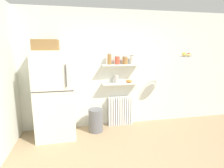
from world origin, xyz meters
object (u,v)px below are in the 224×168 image
Objects in this scene: refrigerator at (55,93)px; radiator at (120,111)px; storage_jar_1 at (117,60)px; shelf_bowl at (129,81)px; vase at (116,79)px; trash_bin at (96,120)px; hanging_fruit_basket at (186,55)px; storage_jar_2 at (125,60)px; storage_jar_0 at (109,59)px; storage_jar_3 at (133,60)px.

refrigerator reaches higher than radiator.
shelf_bowl is (0.28, 0.00, -0.48)m from storage_jar_1.
vase is (-0.03, 0.00, -0.42)m from storage_jar_1.
hanging_fruit_basket is (1.87, -0.27, 1.39)m from trash_bin.
storage_jar_1 reaches higher than vase.
storage_jar_1 is 1.44m from hanging_fruit_basket.
hanging_fruit_basket reaches higher than storage_jar_2.
storage_jar_1 is 1.38m from trash_bin.
storage_jar_1 is 1.05× the size of storage_jar_2.
refrigerator is at bearing 174.98° from hanging_fruit_basket.
vase is at bearing -165.13° from radiator.
refrigerator is 1.54m from radiator.
refrigerator is at bearing -169.37° from radiator.
radiator reaches higher than trash_bin.
storage_jar_0 is 0.48× the size of trash_bin.
hanging_fruit_basket is (1.08, -0.47, 0.60)m from shelf_bowl.
refrigerator is at bearing -169.94° from storage_jar_1.
radiator is 0.65m from trash_bin.
shelf_bowl is (0.10, 0.00, -0.47)m from storage_jar_2.
refrigerator is at bearing -168.43° from storage_jar_0.
shelf_bowl reaches higher than radiator.
storage_jar_3 is at bearing -6.50° from radiator.
storage_jar_3 is at bearing 0.00° from storage_jar_1.
storage_jar_3 is 1.42× the size of shelf_bowl.
trash_bin is at bearing 171.83° from hanging_fruit_basket.
storage_jar_1 is 1.01× the size of vase.
storage_jar_3 is (1.67, 0.23, 0.62)m from refrigerator.
hanging_fruit_basket reaches higher than vase.
refrigerator reaches higher than storage_jar_1.
shelf_bowl is (0.19, -0.03, 0.70)m from radiator.
storage_jar_2 is 0.48m from shelf_bowl.
storage_jar_3 reaches higher than shelf_bowl.
trash_bin is (-0.61, -0.23, -0.09)m from radiator.
storage_jar_1 is 0.42m from vase.
storage_jar_0 reaches higher than vase.
storage_jar_0 is at bearing 30.24° from trash_bin.
storage_jar_2 is (0.09, -0.03, 1.17)m from radiator.
storage_jar_3 is at bearing 154.99° from hanging_fruit_basket.
storage_jar_0 is 0.53m from storage_jar_3.
trash_bin is at bearing -159.24° from radiator.
storage_jar_0 is 0.35m from storage_jar_2.
hanging_fruit_basket is at bearing -23.54° from shelf_bowl.
storage_jar_1 is at bearing -161.14° from radiator.
storage_jar_0 is 1.35m from trash_bin.
storage_jar_1 is 0.59× the size of hanging_fruit_basket.
storage_jar_0 is at bearing 180.00° from storage_jar_1.
trash_bin is at bearing -163.94° from storage_jar_2.
storage_jar_0 is at bearing 162.98° from hanging_fruit_basket.
vase reaches higher than radiator.
vase is at bearing 22.05° from trash_bin.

